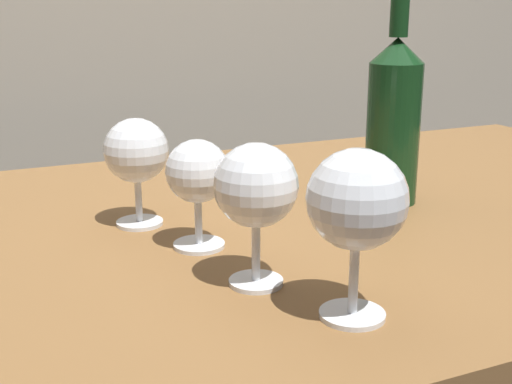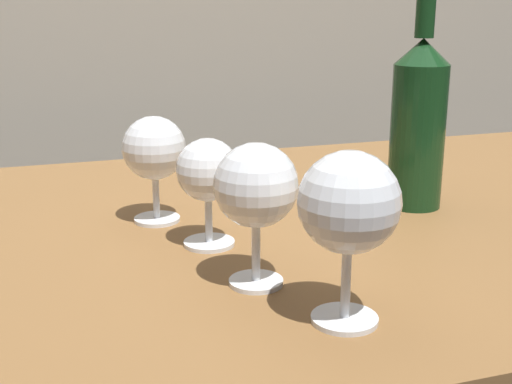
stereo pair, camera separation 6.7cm
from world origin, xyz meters
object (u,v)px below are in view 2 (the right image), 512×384
object	(u,v)px
wine_glass_empty	(349,206)
wine_glass_rose	(256,189)
wine_bottle	(418,120)
wine_glass_white	(208,173)
wine_glass_chardonnay	(154,151)

from	to	relation	value
wine_glass_empty	wine_glass_rose	xyz separation A→B (m)	(-0.05, 0.11, -0.01)
wine_glass_rose	wine_bottle	distance (m)	0.36
wine_glass_rose	wine_bottle	world-z (taller)	wine_bottle
wine_bottle	wine_glass_white	bearing A→B (deg)	-168.17
wine_glass_chardonnay	wine_glass_empty	bearing A→B (deg)	-71.69
wine_glass_empty	wine_glass_chardonnay	xyz separation A→B (m)	(-0.11, 0.34, -0.02)
wine_glass_empty	wine_glass_white	bearing A→B (deg)	106.62
wine_glass_white	wine_glass_empty	bearing A→B (deg)	-73.38
wine_glass_white	wine_glass_chardonnay	world-z (taller)	wine_glass_chardonnay
wine_glass_rose	wine_glass_white	bearing A→B (deg)	98.04
wine_glass_chardonnay	wine_glass_rose	bearing A→B (deg)	-75.39
wine_glass_empty	wine_glass_rose	distance (m)	0.12
wine_glass_white	wine_glass_chardonnay	size ratio (longest dim) A/B	0.93
wine_glass_white	wine_bottle	xyz separation A→B (m)	(0.32, 0.07, 0.04)
wine_glass_white	wine_glass_rose	bearing A→B (deg)	-81.96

